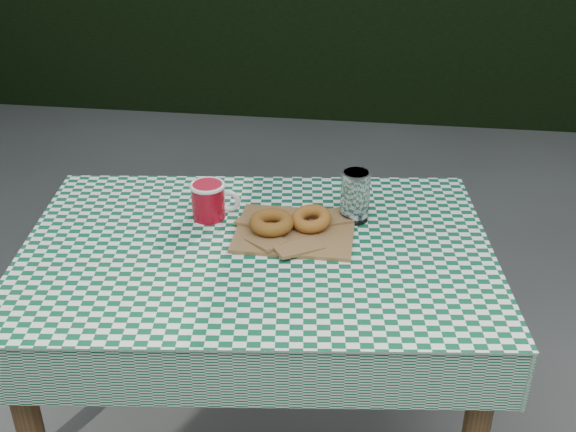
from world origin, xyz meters
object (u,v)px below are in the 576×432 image
object	(u,v)px
table	(260,367)
drinking_glass	(355,196)
paper_bag	(295,230)
coffee_mug	(208,201)

from	to	relation	value
table	drinking_glass	size ratio (longest dim) A/B	8.33
paper_bag	coffee_mug	world-z (taller)	coffee_mug
table	coffee_mug	size ratio (longest dim) A/B	6.58
table	coffee_mug	distance (m)	0.47
coffee_mug	drinking_glass	xyz separation A→B (m)	(0.37, 0.04, 0.02)
coffee_mug	drinking_glass	size ratio (longest dim) A/B	1.27
drinking_glass	paper_bag	bearing A→B (deg)	-147.24
drinking_glass	table	bearing A→B (deg)	-143.50
paper_bag	drinking_glass	bearing A→B (deg)	32.76
table	paper_bag	world-z (taller)	paper_bag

